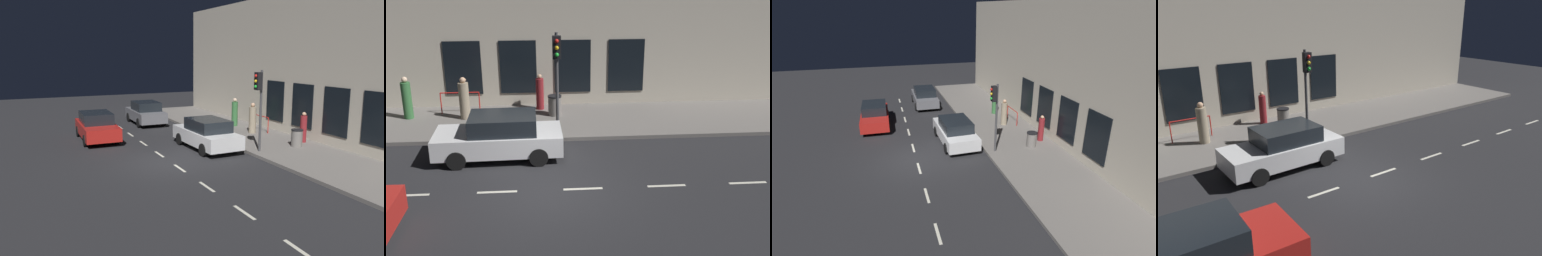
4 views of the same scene
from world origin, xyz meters
TOP-DOWN VIEW (x-y plane):
  - ground_plane at (0.00, 0.00)m, footprint 60.00×60.00m
  - sidewalk at (6.25, 0.00)m, footprint 4.50×32.00m
  - building_facade at (8.80, -0.00)m, footprint 0.65×32.00m
  - lane_centre_line at (0.00, -1.00)m, footprint 0.12×27.20m
  - traffic_light at (4.39, -0.40)m, footprint 0.47×0.32m
  - parked_car_0 at (2.65, 1.69)m, footprint 2.08×4.46m
  - pedestrian_0 at (6.67, 3.53)m, footprint 0.55×0.55m
  - pedestrian_1 at (6.89, 5.99)m, footprint 0.50×0.50m
  - pedestrian_2 at (7.79, 0.29)m, footprint 0.49×0.49m
  - trash_bin at (6.84, -0.36)m, footprint 0.61×0.61m
  - red_railing at (7.45, 3.85)m, footprint 0.05×1.74m

SIDE VIEW (x-z plane):
  - ground_plane at x=0.00m, z-range 0.00..0.00m
  - lane_centre_line at x=0.00m, z-range 0.00..0.01m
  - sidewalk at x=6.25m, z-range 0.00..0.15m
  - trash_bin at x=6.84m, z-range 0.15..1.05m
  - parked_car_0 at x=2.65m, z-range 0.00..1.58m
  - red_railing at x=7.45m, z-range 0.36..1.34m
  - pedestrian_2 at x=7.79m, z-range 0.09..1.73m
  - pedestrian_0 at x=6.67m, z-range 0.07..1.90m
  - pedestrian_1 at x=6.89m, z-range 0.08..1.92m
  - traffic_light at x=4.39m, z-range 0.99..4.95m
  - building_facade at x=8.80m, z-range -0.01..8.39m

